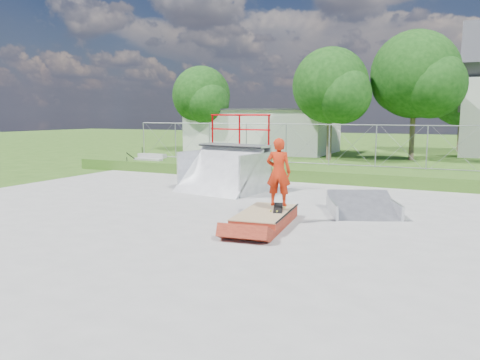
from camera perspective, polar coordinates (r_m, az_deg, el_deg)
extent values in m
plane|color=#315A19|center=(11.37, -3.23, -5.84)|extent=(120.00, 120.00, 0.00)
cube|color=#979694|center=(11.36, -3.23, -5.74)|extent=(20.00, 16.00, 0.04)
cube|color=#315A19|center=(20.04, 9.99, 0.81)|extent=(24.00, 3.00, 0.50)
cube|color=maroon|center=(11.58, 3.12, -4.75)|extent=(1.38, 2.44, 0.33)
cube|color=tan|center=(11.54, 3.12, -3.91)|extent=(1.40, 2.46, 0.02)
cube|color=black|center=(11.72, 4.66, -3.47)|extent=(0.46, 0.82, 0.13)
imported|color=red|center=(11.58, 4.71, 0.62)|extent=(0.67, 0.50, 1.68)
cube|color=beige|center=(34.38, 2.81, 5.96)|extent=(10.00, 6.00, 3.00)
cylinder|color=brown|center=(28.65, 10.80, 4.87)|extent=(0.30, 0.30, 2.45)
sphere|color=#123B10|center=(28.67, 10.97, 11.24)|extent=(4.48, 4.48, 4.48)
sphere|color=#123B10|center=(27.89, 12.34, 10.14)|extent=(3.36, 3.36, 3.36)
cylinder|color=brown|center=(29.82, 20.23, 4.97)|extent=(0.30, 0.30, 2.80)
sphere|color=#123B10|center=(29.88, 20.57, 11.96)|extent=(5.12, 5.12, 5.12)
sphere|color=#123B10|center=(29.13, 22.30, 10.72)|extent=(3.84, 3.84, 3.84)
cylinder|color=brown|center=(34.39, -4.69, 5.34)|extent=(0.30, 0.30, 2.27)
sphere|color=#123B10|center=(34.38, -4.74, 10.27)|extent=(4.16, 4.16, 4.16)
sphere|color=#123B10|center=(33.53, -4.02, 9.44)|extent=(3.12, 3.12, 3.12)
cylinder|color=brown|center=(37.70, 25.19, 4.70)|extent=(0.30, 0.30, 2.10)
sphere|color=#123B10|center=(37.67, 25.44, 8.85)|extent=(3.84, 3.84, 3.84)
sphere|color=#123B10|center=(37.18, 26.51, 8.06)|extent=(2.88, 2.88, 2.88)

